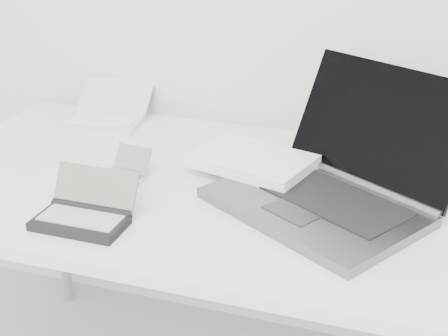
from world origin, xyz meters
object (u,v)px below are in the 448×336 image
(netbook_open_white, at_px, (106,115))
(palmtop_charcoal, at_px, (85,214))
(laptop_large, at_px, (313,177))
(desk, at_px, (241,204))

(netbook_open_white, xyz_separation_m, palmtop_charcoal, (0.25, -0.56, 0.00))
(netbook_open_white, relative_size, palmtop_charcoal, 1.57)
(laptop_large, bearing_deg, palmtop_charcoal, -116.03)
(netbook_open_white, height_order, palmtop_charcoal, palmtop_charcoal)
(netbook_open_white, bearing_deg, laptop_large, -31.04)
(netbook_open_white, bearing_deg, desk, -37.97)
(desk, xyz_separation_m, netbook_open_white, (-0.51, 0.30, 0.07))
(laptop_large, bearing_deg, netbook_open_white, -171.96)
(laptop_large, bearing_deg, desk, -146.26)
(palmtop_charcoal, bearing_deg, netbook_open_white, 114.37)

